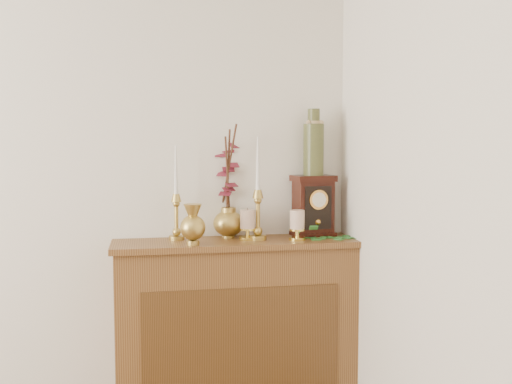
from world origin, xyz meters
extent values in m
cube|color=brown|center=(1.40, 2.10, 0.45)|extent=(1.20, 0.30, 0.90)
cube|color=#563318|center=(1.40, 1.95, 0.41)|extent=(0.96, 0.01, 0.63)
cube|color=brown|center=(1.40, 2.10, 0.92)|extent=(1.24, 0.34, 0.03)
cylinder|color=tan|center=(1.10, 2.16, 0.94)|extent=(0.08, 0.08, 0.02)
sphere|color=tan|center=(1.10, 2.16, 0.97)|extent=(0.04, 0.04, 0.04)
cylinder|color=tan|center=(1.10, 2.16, 1.04)|extent=(0.02, 0.02, 0.14)
sphere|color=tan|center=(1.10, 2.16, 1.11)|extent=(0.04, 0.04, 0.04)
cone|color=tan|center=(1.10, 2.16, 1.14)|extent=(0.05, 0.05, 0.04)
cone|color=silver|center=(1.10, 2.16, 1.28)|extent=(0.02, 0.02, 0.25)
cylinder|color=tan|center=(1.51, 2.09, 0.94)|extent=(0.09, 0.09, 0.02)
sphere|color=tan|center=(1.51, 2.09, 0.97)|extent=(0.05, 0.05, 0.05)
cylinder|color=tan|center=(1.51, 2.09, 1.05)|extent=(0.02, 0.02, 0.15)
sphere|color=tan|center=(1.51, 2.09, 1.13)|extent=(0.04, 0.04, 0.04)
cone|color=tan|center=(1.51, 2.09, 1.16)|extent=(0.06, 0.06, 0.04)
cone|color=silver|center=(1.51, 2.09, 1.31)|extent=(0.02, 0.02, 0.27)
cylinder|color=tan|center=(1.17, 2.00, 0.94)|extent=(0.06, 0.06, 0.02)
sphere|color=tan|center=(1.17, 2.00, 1.01)|extent=(0.12, 0.12, 0.12)
cone|color=tan|center=(1.17, 2.00, 1.10)|extent=(0.09, 0.09, 0.06)
cylinder|color=tan|center=(1.37, 2.19, 0.94)|extent=(0.07, 0.07, 0.01)
ellipsoid|color=tan|center=(1.37, 2.19, 1.00)|extent=(0.16, 0.16, 0.14)
cylinder|color=tan|center=(1.37, 2.19, 1.07)|extent=(0.08, 0.08, 0.03)
cylinder|color=#472819|center=(1.37, 2.20, 1.26)|extent=(0.04, 0.10, 0.38)
cylinder|color=#472819|center=(1.37, 2.20, 1.28)|extent=(0.02, 0.08, 0.41)
cylinder|color=#472819|center=(1.38, 2.20, 1.30)|extent=(0.07, 0.14, 0.43)
cylinder|color=#E4C34F|center=(1.46, 2.10, 0.94)|extent=(0.08, 0.08, 0.01)
cylinder|color=#E4C34F|center=(1.46, 2.10, 0.96)|extent=(0.02, 0.02, 0.04)
cylinder|color=#E4C34F|center=(1.46, 2.10, 0.98)|extent=(0.08, 0.08, 0.01)
cylinder|color=#FFF1C7|center=(1.46, 2.10, 1.04)|extent=(0.07, 0.07, 0.09)
cylinder|color=#472819|center=(1.46, 2.10, 1.09)|extent=(0.00, 0.00, 0.01)
cylinder|color=#E4C34F|center=(1.70, 2.04, 0.94)|extent=(0.08, 0.08, 0.01)
cylinder|color=#E4C34F|center=(1.70, 2.04, 0.96)|extent=(0.02, 0.02, 0.04)
cylinder|color=#E4C34F|center=(1.70, 2.04, 0.98)|extent=(0.08, 0.08, 0.01)
cylinder|color=#FFF1C7|center=(1.70, 2.04, 1.04)|extent=(0.07, 0.07, 0.09)
cylinder|color=#472819|center=(1.70, 2.04, 1.09)|extent=(0.00, 0.00, 0.01)
cube|color=#2F752C|center=(1.96, 2.02, 0.93)|extent=(0.06, 0.06, 0.00)
cube|color=#2F752C|center=(1.76, 2.01, 0.93)|extent=(0.05, 0.06, 0.00)
cube|color=#2F752C|center=(1.71, 2.06, 0.93)|extent=(0.05, 0.04, 0.00)
cube|color=#2F752C|center=(1.84, 2.01, 0.93)|extent=(0.06, 0.06, 0.00)
cube|color=#2F752C|center=(1.68, 1.99, 0.93)|extent=(0.04, 0.05, 0.00)
cube|color=#2F752C|center=(1.78, 1.99, 0.93)|extent=(0.06, 0.05, 0.00)
cube|color=#2F752C|center=(1.90, 2.13, 0.93)|extent=(0.05, 0.04, 0.00)
cube|color=#2F752C|center=(2.03, 2.10, 0.93)|extent=(0.06, 0.06, 0.00)
cube|color=#2F752C|center=(2.04, 2.10, 0.93)|extent=(0.06, 0.06, 0.00)
cube|color=#2F752C|center=(1.90, 2.02, 0.93)|extent=(0.05, 0.05, 0.00)
cube|color=#2F752C|center=(1.95, 2.09, 0.93)|extent=(0.05, 0.06, 0.00)
cube|color=#2F752C|center=(1.98, 2.11, 0.93)|extent=(0.04, 0.05, 0.00)
cube|color=#2F752C|center=(1.95, 2.06, 0.93)|extent=(0.06, 0.06, 0.00)
cube|color=#2F752C|center=(1.98, 2.08, 0.93)|extent=(0.06, 0.06, 0.00)
cube|color=#2F752C|center=(1.70, 2.03, 0.93)|extent=(0.06, 0.06, 0.00)
cube|color=#2F752C|center=(1.72, 2.07, 0.98)|extent=(0.05, 0.05, 0.02)
cube|color=#2F752C|center=(1.78, 2.01, 1.00)|extent=(0.04, 0.05, 0.02)
cube|color=#2F752C|center=(2.02, 2.06, 0.99)|extent=(0.05, 0.05, 0.02)
cube|color=#38130B|center=(1.82, 2.17, 0.94)|extent=(0.23, 0.18, 0.02)
cube|color=#38130B|center=(1.82, 2.17, 1.08)|extent=(0.21, 0.15, 0.28)
cube|color=#38130B|center=(1.82, 2.17, 1.23)|extent=(0.23, 0.18, 0.03)
cube|color=black|center=(1.83, 2.11, 1.08)|extent=(0.15, 0.03, 0.22)
cylinder|color=gold|center=(1.83, 2.10, 1.13)|extent=(0.10, 0.02, 0.10)
cylinder|color=silver|center=(1.83, 2.10, 1.13)|extent=(0.08, 0.01, 0.08)
sphere|color=gold|center=(1.83, 2.11, 1.01)|extent=(0.03, 0.03, 0.03)
cylinder|color=black|center=(1.82, 2.17, 1.38)|extent=(0.11, 0.11, 0.27)
cylinder|color=black|center=(1.82, 2.17, 1.55)|extent=(0.06, 0.06, 0.09)
cylinder|color=tan|center=(1.82, 2.17, 1.52)|extent=(0.08, 0.08, 0.02)
camera|label=1|loc=(0.96, -0.85, 1.42)|focal=42.00mm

